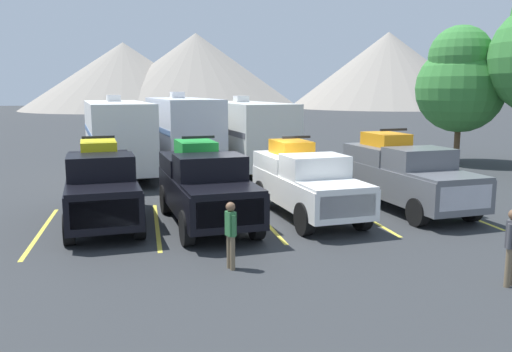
{
  "coord_description": "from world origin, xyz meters",
  "views": [
    {
      "loc": [
        -3.54,
        -15.52,
        3.99
      ],
      "look_at": [
        0.0,
        0.83,
        1.2
      ],
      "focal_mm": 36.7,
      "sensor_mm": 36.0,
      "label": 1
    }
  ],
  "objects_px": {
    "camper_trailer_a": "(117,134)",
    "camper_trailer_c": "(248,133)",
    "camper_trailer_b": "(183,131)",
    "person_a": "(231,231)",
    "pickup_truck_c": "(305,181)",
    "pickup_truck_a": "(101,185)",
    "pickup_truck_d": "(405,174)",
    "pickup_truck_b": "(205,184)",
    "person_b": "(512,242)"
  },
  "relations": [
    {
      "from": "pickup_truck_a",
      "to": "camper_trailer_c",
      "type": "bearing_deg",
      "value": 53.56
    },
    {
      "from": "pickup_truck_d",
      "to": "pickup_truck_b",
      "type": "bearing_deg",
      "value": -175.4
    },
    {
      "from": "pickup_truck_a",
      "to": "pickup_truck_c",
      "type": "distance_m",
      "value": 6.23
    },
    {
      "from": "pickup_truck_d",
      "to": "person_b",
      "type": "distance_m",
      "value": 7.05
    },
    {
      "from": "pickup_truck_b",
      "to": "pickup_truck_a",
      "type": "bearing_deg",
      "value": 167.43
    },
    {
      "from": "person_a",
      "to": "pickup_truck_d",
      "type": "bearing_deg",
      "value": 35.03
    },
    {
      "from": "person_a",
      "to": "person_b",
      "type": "distance_m",
      "value": 5.83
    },
    {
      "from": "camper_trailer_a",
      "to": "camper_trailer_c",
      "type": "relative_size",
      "value": 1.12
    },
    {
      "from": "pickup_truck_a",
      "to": "pickup_truck_d",
      "type": "relative_size",
      "value": 0.97
    },
    {
      "from": "person_a",
      "to": "camper_trailer_b",
      "type": "bearing_deg",
      "value": 90.05
    },
    {
      "from": "pickup_truck_d",
      "to": "camper_trailer_a",
      "type": "xyz_separation_m",
      "value": [
        -9.66,
        8.67,
        0.76
      ]
    },
    {
      "from": "camper_trailer_a",
      "to": "pickup_truck_a",
      "type": "bearing_deg",
      "value": -90.9
    },
    {
      "from": "pickup_truck_a",
      "to": "pickup_truck_d",
      "type": "height_order",
      "value": "pickup_truck_d"
    },
    {
      "from": "camper_trailer_a",
      "to": "camper_trailer_c",
      "type": "xyz_separation_m",
      "value": [
        6.0,
        -0.23,
        -0.03
      ]
    },
    {
      "from": "camper_trailer_c",
      "to": "person_b",
      "type": "relative_size",
      "value": 5.1
    },
    {
      "from": "person_b",
      "to": "camper_trailer_a",
      "type": "bearing_deg",
      "value": 118.21
    },
    {
      "from": "pickup_truck_d",
      "to": "person_a",
      "type": "bearing_deg",
      "value": -144.97
    },
    {
      "from": "camper_trailer_a",
      "to": "pickup_truck_b",
      "type": "bearing_deg",
      "value": -72.64
    },
    {
      "from": "camper_trailer_a",
      "to": "person_b",
      "type": "distance_m",
      "value": 17.71
    },
    {
      "from": "pickup_truck_d",
      "to": "person_a",
      "type": "distance_m",
      "value": 8.18
    },
    {
      "from": "pickup_truck_b",
      "to": "pickup_truck_c",
      "type": "height_order",
      "value": "pickup_truck_b"
    },
    {
      "from": "pickup_truck_c",
      "to": "camper_trailer_a",
      "type": "relative_size",
      "value": 0.6
    },
    {
      "from": "pickup_truck_a",
      "to": "person_b",
      "type": "relative_size",
      "value": 3.45
    },
    {
      "from": "camper_trailer_c",
      "to": "person_b",
      "type": "height_order",
      "value": "camper_trailer_c"
    },
    {
      "from": "pickup_truck_c",
      "to": "pickup_truck_d",
      "type": "relative_size",
      "value": 0.96
    },
    {
      "from": "camper_trailer_b",
      "to": "person_a",
      "type": "bearing_deg",
      "value": -89.95
    },
    {
      "from": "pickup_truck_d",
      "to": "person_a",
      "type": "height_order",
      "value": "pickup_truck_d"
    },
    {
      "from": "person_a",
      "to": "camper_trailer_c",
      "type": "bearing_deg",
      "value": 76.98
    },
    {
      "from": "pickup_truck_a",
      "to": "person_a",
      "type": "height_order",
      "value": "pickup_truck_a"
    },
    {
      "from": "camper_trailer_a",
      "to": "camper_trailer_b",
      "type": "relative_size",
      "value": 1.12
    },
    {
      "from": "camper_trailer_a",
      "to": "pickup_truck_d",
      "type": "bearing_deg",
      "value": -41.89
    },
    {
      "from": "pickup_truck_d",
      "to": "camper_trailer_b",
      "type": "height_order",
      "value": "camper_trailer_b"
    },
    {
      "from": "camper_trailer_b",
      "to": "person_a",
      "type": "height_order",
      "value": "camper_trailer_b"
    },
    {
      "from": "person_b",
      "to": "person_a",
      "type": "bearing_deg",
      "value": 157.59
    },
    {
      "from": "pickup_truck_a",
      "to": "person_b",
      "type": "bearing_deg",
      "value": -39.68
    },
    {
      "from": "camper_trailer_c",
      "to": "camper_trailer_b",
      "type": "bearing_deg",
      "value": 171.96
    },
    {
      "from": "camper_trailer_b",
      "to": "pickup_truck_a",
      "type": "bearing_deg",
      "value": -109.46
    },
    {
      "from": "pickup_truck_c",
      "to": "person_a",
      "type": "distance_m",
      "value": 5.39
    },
    {
      "from": "pickup_truck_a",
      "to": "camper_trailer_b",
      "type": "xyz_separation_m",
      "value": [
        3.09,
        8.74,
        0.86
      ]
    },
    {
      "from": "pickup_truck_a",
      "to": "camper_trailer_b",
      "type": "distance_m",
      "value": 9.31
    },
    {
      "from": "pickup_truck_d",
      "to": "camper_trailer_c",
      "type": "xyz_separation_m",
      "value": [
        -3.66,
        8.44,
        0.73
      ]
    },
    {
      "from": "person_b",
      "to": "pickup_truck_a",
      "type": "bearing_deg",
      "value": 140.32
    },
    {
      "from": "pickup_truck_a",
      "to": "pickup_truck_b",
      "type": "height_order",
      "value": "same"
    },
    {
      "from": "person_a",
      "to": "person_b",
      "type": "xyz_separation_m",
      "value": [
        5.39,
        -2.22,
        0.05
      ]
    },
    {
      "from": "pickup_truck_d",
      "to": "person_b",
      "type": "bearing_deg",
      "value": -100.67
    },
    {
      "from": "camper_trailer_b",
      "to": "camper_trailer_a",
      "type": "bearing_deg",
      "value": -176.12
    },
    {
      "from": "pickup_truck_c",
      "to": "person_b",
      "type": "distance_m",
      "value": 7.01
    },
    {
      "from": "pickup_truck_c",
      "to": "person_a",
      "type": "xyz_separation_m",
      "value": [
        -3.11,
        -4.4,
        -0.26
      ]
    },
    {
      "from": "pickup_truck_d",
      "to": "camper_trailer_b",
      "type": "distance_m",
      "value": 11.15
    },
    {
      "from": "camper_trailer_b",
      "to": "camper_trailer_c",
      "type": "height_order",
      "value": "camper_trailer_b"
    }
  ]
}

